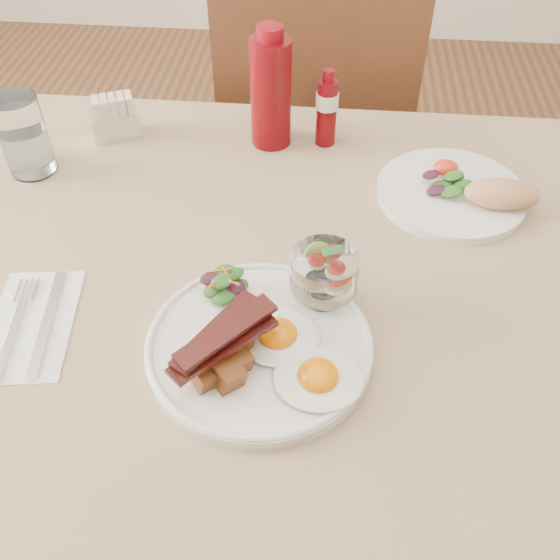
% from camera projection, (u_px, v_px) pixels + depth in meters
% --- Properties ---
extents(table, '(1.33, 0.88, 0.75)m').
position_uv_depth(table, '(294.00, 308.00, 0.95)').
color(table, '#5A321C').
rests_on(table, ground).
extents(chair_far, '(0.42, 0.42, 0.93)m').
position_uv_depth(chair_far, '(315.00, 145.00, 1.51)').
color(chair_far, '#5A321C').
rests_on(chair_far, ground).
extents(main_plate, '(0.28, 0.28, 0.02)m').
position_uv_depth(main_plate, '(259.00, 346.00, 0.77)').
color(main_plate, white).
rests_on(main_plate, table).
extents(fried_eggs, '(0.18, 0.17, 0.03)m').
position_uv_depth(fried_eggs, '(297.00, 356.00, 0.74)').
color(fried_eggs, white).
rests_on(fried_eggs, main_plate).
extents(bacon_potato_pile, '(0.12, 0.13, 0.06)m').
position_uv_depth(bacon_potato_pile, '(222.00, 351.00, 0.72)').
color(bacon_potato_pile, brown).
rests_on(bacon_potato_pile, main_plate).
extents(side_salad, '(0.07, 0.06, 0.03)m').
position_uv_depth(side_salad, '(224.00, 285.00, 0.81)').
color(side_salad, '#194713').
rests_on(side_salad, main_plate).
extents(fruit_cup, '(0.09, 0.09, 0.09)m').
position_uv_depth(fruit_cup, '(324.00, 272.00, 0.78)').
color(fruit_cup, white).
rests_on(fruit_cup, main_plate).
extents(second_plate, '(0.24, 0.24, 0.06)m').
position_uv_depth(second_plate, '(463.00, 192.00, 0.98)').
color(second_plate, white).
rests_on(second_plate, table).
extents(ketchup_bottle, '(0.07, 0.07, 0.21)m').
position_uv_depth(ketchup_bottle, '(271.00, 91.00, 1.04)').
color(ketchup_bottle, '#5F050A').
rests_on(ketchup_bottle, table).
extents(hot_sauce_bottle, '(0.04, 0.04, 0.14)m').
position_uv_depth(hot_sauce_bottle, '(327.00, 109.00, 1.06)').
color(hot_sauce_bottle, '#5F050A').
rests_on(hot_sauce_bottle, table).
extents(sugar_caddy, '(0.10, 0.08, 0.08)m').
position_uv_depth(sugar_caddy, '(116.00, 119.00, 1.10)').
color(sugar_caddy, silver).
rests_on(sugar_caddy, table).
extents(water_glass, '(0.08, 0.08, 0.13)m').
position_uv_depth(water_glass, '(25.00, 140.00, 1.01)').
color(water_glass, white).
rests_on(water_glass, table).
extents(napkin_cutlery, '(0.13, 0.20, 0.01)m').
position_uv_depth(napkin_cutlery, '(33.00, 324.00, 0.80)').
color(napkin_cutlery, white).
rests_on(napkin_cutlery, table).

